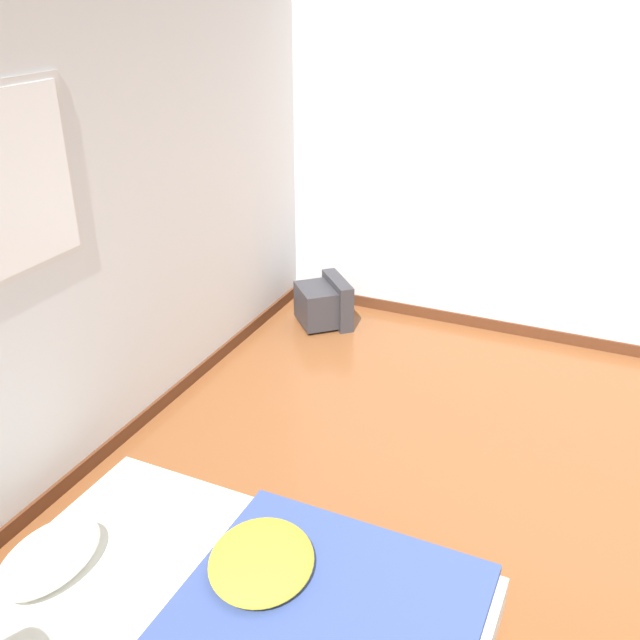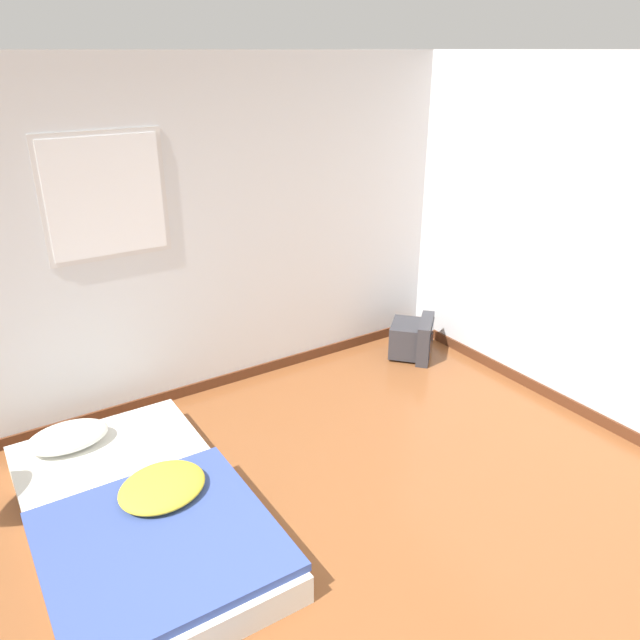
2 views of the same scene
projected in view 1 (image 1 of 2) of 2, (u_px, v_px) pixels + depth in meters
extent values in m
cube|color=silver|center=(27.00, 261.00, 3.35)|extent=(8.02, 0.06, 2.60)
cube|color=#562D19|center=(74.00, 477.00, 3.88)|extent=(8.02, 0.02, 0.09)
cube|color=silver|center=(3.00, 185.00, 3.10)|extent=(0.85, 0.01, 0.87)
cube|color=white|center=(5.00, 186.00, 3.10)|extent=(0.78, 0.01, 0.80)
cube|color=#562D19|center=(628.00, 350.00, 5.19)|extent=(0.02, 7.78, 0.09)
cube|color=silver|center=(236.00, 611.00, 3.01)|extent=(1.18, 2.06, 0.17)
ellipsoid|color=silver|center=(50.00, 556.00, 3.08)|extent=(0.52, 0.35, 0.14)
cube|color=#384C93|center=(319.00, 624.00, 2.82)|extent=(1.19, 1.20, 0.05)
ellipsoid|color=yellow|center=(261.00, 560.00, 3.04)|extent=(0.63, 0.58, 0.11)
cube|color=#333338|center=(316.00, 305.00, 5.59)|extent=(0.45, 0.44, 0.29)
cube|color=#333338|center=(337.00, 300.00, 5.64)|extent=(0.41, 0.39, 0.37)
cube|color=#283342|center=(344.00, 298.00, 5.65)|extent=(0.28, 0.26, 0.26)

